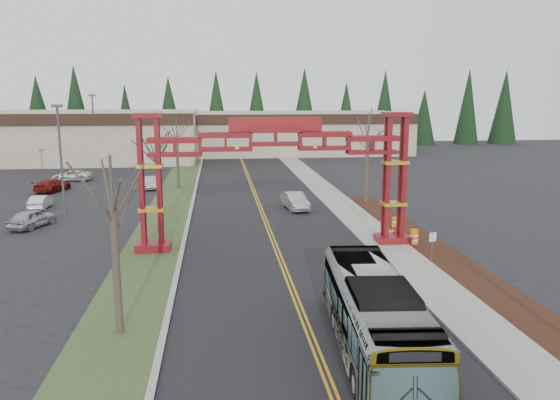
{
  "coord_description": "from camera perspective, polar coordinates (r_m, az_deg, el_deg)",
  "views": [
    {
      "loc": [
        -3.73,
        -16.92,
        9.98
      ],
      "look_at": [
        -0.2,
        13.73,
        4.04
      ],
      "focal_mm": 35.0,
      "sensor_mm": 36.0,
      "label": 1
    }
  ],
  "objects": [
    {
      "name": "parked_car_far_a",
      "position": [
        60.85,
        -13.36,
        1.78
      ],
      "size": [
        2.02,
        4.12,
        1.3
      ],
      "primitive_type": "imported",
      "rotation": [
        0.0,
        0.0,
        0.17
      ],
      "color": "#A8ADB0",
      "rests_on": "ground"
    },
    {
      "name": "light_pole_far",
      "position": [
        80.17,
        -18.87,
        7.36
      ],
      "size": [
        0.88,
        0.44,
        10.1
      ],
      "color": "#3F3F44",
      "rests_on": "ground"
    },
    {
      "name": "sidewalk_right",
      "position": [
        44.54,
        8.34,
        -2.07
      ],
      "size": [
        2.6,
        110.0,
        0.14
      ],
      "primitive_type": "cube",
      "color": "gray",
      "rests_on": "ground"
    },
    {
      "name": "curb_left",
      "position": [
        43.14,
        -9.62,
        -2.54
      ],
      "size": [
        0.3,
        110.0,
        0.15
      ],
      "primitive_type": "cube",
      "color": "#9A9A95",
      "rests_on": "ground"
    },
    {
      "name": "bare_tree_median_mid",
      "position": [
        39.89,
        -12.71,
        4.47
      ],
      "size": [
        3.23,
        3.23,
        7.87
      ],
      "color": "#382D26",
      "rests_on": "ground"
    },
    {
      "name": "retail_building_west",
      "position": [
        92.89,
        -23.12,
        6.19
      ],
      "size": [
        46.0,
        22.3,
        7.5
      ],
      "color": "tan",
      "rests_on": "ground"
    },
    {
      "name": "grass_median",
      "position": [
        43.29,
        -12.06,
        -2.62
      ],
      "size": [
        4.0,
        110.0,
        0.08
      ],
      "primitive_type": "cube",
      "color": "#364A25",
      "rests_on": "ground"
    },
    {
      "name": "barrel_north",
      "position": [
        42.05,
        11.95,
        -2.41
      ],
      "size": [
        0.51,
        0.51,
        0.95
      ],
      "color": "orange",
      "rests_on": "ground"
    },
    {
      "name": "transit_bus",
      "position": [
        21.79,
        9.88,
        -11.95
      ],
      "size": [
        3.55,
        11.54,
        3.17
      ],
      "primitive_type": "imported",
      "rotation": [
        0.0,
        0.0,
        -0.08
      ],
      "color": "#94989B",
      "rests_on": "ground"
    },
    {
      "name": "bare_tree_median_near",
      "position": [
        23.14,
        -17.08,
        -0.79
      ],
      "size": [
        3.19,
        3.19,
        7.63
      ],
      "color": "#382D26",
      "rests_on": "ground"
    },
    {
      "name": "bare_tree_right_far",
      "position": [
        50.9,
        9.16,
        6.45
      ],
      "size": [
        3.32,
        3.32,
        8.39
      ],
      "color": "#382D26",
      "rests_on": "ground"
    },
    {
      "name": "road",
      "position": [
        43.25,
        -1.45,
        -2.44
      ],
      "size": [
        12.0,
        110.0,
        0.02
      ],
      "primitive_type": "cube",
      "color": "black",
      "rests_on": "ground"
    },
    {
      "name": "landscape_strip",
      "position": [
        31.89,
        19.91,
        -7.91
      ],
      "size": [
        2.6,
        50.0,
        0.12
      ],
      "primitive_type": "cube",
      "color": "black",
      "rests_on": "ground"
    },
    {
      "name": "light_pole_near",
      "position": [
        48.91,
        -21.96,
        4.67
      ],
      "size": [
        0.8,
        0.4,
        9.24
      ],
      "color": "#3F3F44",
      "rests_on": "ground"
    },
    {
      "name": "parked_car_mid_a",
      "position": [
        62.13,
        -22.69,
        1.44
      ],
      "size": [
        3.26,
        5.06,
        1.36
      ],
      "primitive_type": "imported",
      "rotation": [
        0.0,
        0.0,
        2.83
      ],
      "color": "maroon",
      "rests_on": "ground"
    },
    {
      "name": "bare_tree_median_far",
      "position": [
        59.53,
        -10.73,
        6.51
      ],
      "size": [
        3.06,
        3.06,
        7.69
      ],
      "color": "#382D26",
      "rests_on": "ground"
    },
    {
      "name": "parked_car_far_b",
      "position": [
        69.19,
        -20.94,
        2.41
      ],
      "size": [
        4.63,
        2.28,
        1.26
      ],
      "primitive_type": "imported",
      "rotation": [
        0.0,
        0.0,
        4.67
      ],
      "color": "white",
      "rests_on": "ground"
    },
    {
      "name": "lane_line_right",
      "position": [
        43.26,
        -1.29,
        -2.41
      ],
      "size": [
        0.12,
        100.0,
        0.01
      ],
      "primitive_type": "cube",
      "color": "gold",
      "rests_on": "road"
    },
    {
      "name": "barrel_mid",
      "position": [
        39.46,
        11.93,
        -3.33
      ],
      "size": [
        0.48,
        0.48,
        0.89
      ],
      "color": "orange",
      "rests_on": "ground"
    },
    {
      "name": "gateway_arch",
      "position": [
        35.35,
        -0.47,
        4.4
      ],
      "size": [
        18.2,
        1.6,
        8.9
      ],
      "color": "maroon",
      "rests_on": "ground"
    },
    {
      "name": "curb_right",
      "position": [
        44.19,
        6.53,
        -2.13
      ],
      "size": [
        0.3,
        110.0,
        0.15
      ],
      "primitive_type": "cube",
      "color": "#9A9A95",
      "rests_on": "ground"
    },
    {
      "name": "street_sign",
      "position": [
        33.72,
        15.65,
        -4.21
      ],
      "size": [
        0.45,
        0.13,
        1.99
      ],
      "color": "#3F3F44",
      "rests_on": "ground"
    },
    {
      "name": "lane_line_left",
      "position": [
        43.24,
        -1.6,
        -2.42
      ],
      "size": [
        0.12,
        100.0,
        0.01
      ],
      "primitive_type": "cube",
      "color": "gold",
      "rests_on": "road"
    },
    {
      "name": "retail_building_east",
      "position": [
        98.06,
        1.51,
        7.11
      ],
      "size": [
        38.0,
        20.3,
        7.0
      ],
      "color": "tan",
      "rests_on": "ground"
    },
    {
      "name": "parked_car_near_a",
      "position": [
        45.93,
        -24.51,
        -1.74
      ],
      "size": [
        3.02,
        4.54,
        1.44
      ],
      "primitive_type": "imported",
      "rotation": [
        0.0,
        0.0,
        2.8
      ],
      "color": "#A8A9B0",
      "rests_on": "ground"
    },
    {
      "name": "silver_sedan",
      "position": [
        48.41,
        1.57,
        -0.11
      ],
      "size": [
        2.21,
        4.7,
        1.49
      ],
      "primitive_type": "imported",
      "rotation": [
        0.0,
        0.0,
        0.14
      ],
      "color": "#A5A8AD",
      "rests_on": "ground"
    },
    {
      "name": "ground",
      "position": [
        20.0,
        5.37,
        -19.1
      ],
      "size": [
        200.0,
        200.0,
        0.0
      ],
      "primitive_type": "plane",
      "color": "black",
      "rests_on": "ground"
    },
    {
      "name": "conifer_treeline",
      "position": [
        109.05,
        -4.53,
        9.03
      ],
      "size": [
        116.1,
        5.6,
        13.0
      ],
      "color": "black",
      "rests_on": "ground"
    },
    {
      "name": "parked_car_near_b",
      "position": [
        53.15,
        -23.74,
        -0.18
      ],
      "size": [
        1.43,
        3.79,
        1.24
      ],
      "primitive_type": "imported",
      "rotation": [
        0.0,
        0.0,
        3.17
      ],
      "color": "silver",
      "rests_on": "ground"
    },
    {
      "name": "barrel_south",
      "position": [
        37.92,
        13.81,
        -3.82
      ],
      "size": [
        0.6,
        0.6,
        1.1
      ],
      "color": "orange",
      "rests_on": "ground"
    }
  ]
}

